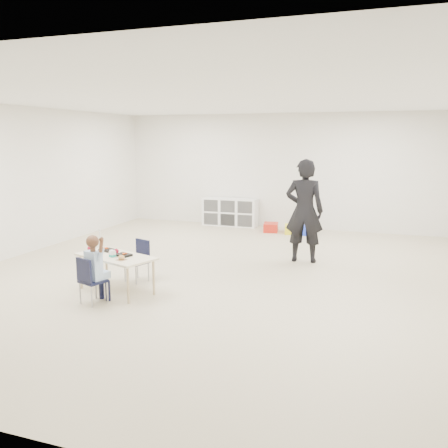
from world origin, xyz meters
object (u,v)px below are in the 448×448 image
(child, at_px, (92,267))
(cubby_shelf, at_px, (230,212))
(table, at_px, (116,273))
(adult, at_px, (304,211))
(chair_near, at_px, (93,280))

(child, height_order, cubby_shelf, child)
(table, xyz_separation_m, adult, (2.25, 2.61, 0.65))
(chair_near, relative_size, adult, 0.35)
(cubby_shelf, distance_m, adult, 3.84)
(cubby_shelf, height_order, adult, adult)
(child, bearing_deg, cubby_shelf, 110.04)
(child, height_order, adult, adult)
(chair_near, relative_size, child, 0.63)
(chair_near, height_order, cubby_shelf, cubby_shelf)
(table, height_order, adult, adult)
(child, bearing_deg, chair_near, 0.00)
(table, xyz_separation_m, cubby_shelf, (-0.13, 5.57, 0.08))
(cubby_shelf, xyz_separation_m, adult, (2.38, -2.96, 0.57))
(adult, bearing_deg, chair_near, 50.71)
(table, relative_size, child, 1.28)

